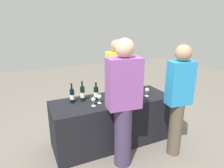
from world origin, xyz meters
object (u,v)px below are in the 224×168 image
wine_glass_2 (128,92)px  guest_0 (124,101)px  wine_bottle_3 (121,89)px  wine_bottle_1 (82,94)px  wine_bottle_4 (135,87)px  wine_glass_1 (99,97)px  wine_bottle_5 (141,84)px  server_pouring (116,80)px  wine_glass_0 (93,100)px  wine_bottle_2 (96,93)px  wine_bottle_0 (72,96)px  wine_glass_3 (147,90)px  guest_1 (179,97)px

wine_glass_2 → guest_0: size_ratio=0.08×
wine_bottle_3 → wine_bottle_1: bearing=177.1°
wine_bottle_4 → wine_glass_1: size_ratio=2.51×
wine_bottle_5 → server_pouring: (-0.29, 0.39, 0.01)m
wine_bottle_4 → wine_glass_0: size_ratio=2.59×
wine_bottle_2 → wine_bottle_4: wine_bottle_4 is taller
wine_bottle_0 → wine_bottle_4: wine_bottle_4 is taller
wine_bottle_3 → wine_glass_2: bearing=-72.3°
wine_bottle_5 → wine_bottle_0: bearing=-178.2°
wine_glass_2 → wine_glass_3: bearing=-8.7°
wine_bottle_4 → wine_glass_3: wine_bottle_4 is taller
wine_bottle_5 → wine_glass_0: wine_bottle_5 is taller
wine_glass_2 → server_pouring: size_ratio=0.08×
wine_bottle_2 → wine_bottle_3: 0.43m
wine_bottle_1 → wine_glass_3: size_ratio=2.31×
wine_bottle_3 → wine_bottle_2: bearing=-179.0°
wine_glass_1 → guest_1: guest_1 is taller
guest_1 → wine_glass_1: bearing=155.1°
wine_bottle_4 → wine_glass_0: (-0.80, -0.19, -0.03)m
wine_glass_0 → guest_0: bearing=-59.0°
wine_bottle_2 → guest_0: 0.66m
wine_bottle_1 → server_pouring: bearing=28.9°
wine_bottle_3 → guest_0: 0.71m
wine_glass_3 → guest_1: guest_1 is taller
wine_bottle_4 → guest_1: guest_1 is taller
wine_glass_1 → wine_bottle_0: bearing=153.2°
guest_0 → wine_bottle_2: bearing=108.9°
wine_bottle_0 → wine_glass_1: wine_bottle_0 is taller
wine_bottle_1 → guest_1: size_ratio=0.20×
wine_glass_0 → wine_glass_3: wine_glass_3 is taller
guest_1 → guest_0: bearing=179.5°
wine_bottle_2 → wine_glass_3: size_ratio=2.19×
wine_glass_0 → wine_glass_3: bearing=0.8°
guest_0 → guest_1: (0.81, -0.11, -0.03)m
guest_0 → wine_bottle_5: bearing=51.0°
wine_bottle_1 → wine_glass_1: size_ratio=2.37×
wine_bottle_0 → wine_bottle_2: bearing=-6.4°
wine_bottle_0 → wine_bottle_4: (1.05, -0.06, 0.01)m
wine_glass_3 → guest_0: (-0.67, -0.44, 0.09)m
wine_glass_2 → wine_bottle_5: bearing=29.6°
wine_bottle_5 → wine_glass_1: (-0.87, -0.22, -0.02)m
wine_bottle_5 → wine_glass_3: 0.28m
wine_glass_2 → wine_glass_3: size_ratio=0.99×
wine_bottle_5 → guest_0: (-0.72, -0.72, 0.07)m
wine_glass_1 → guest_0: (0.15, -0.49, 0.09)m
wine_bottle_2 → wine_glass_3: wine_bottle_2 is taller
wine_glass_0 → server_pouring: server_pouring is taller
wine_glass_1 → guest_0: bearing=-73.5°
wine_bottle_2 → server_pouring: 0.74m
wine_glass_2 → guest_0: (-0.33, -0.50, 0.09)m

